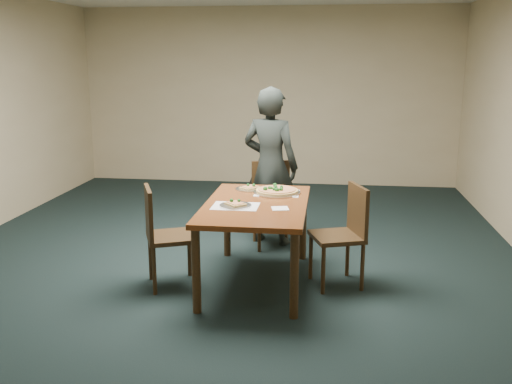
# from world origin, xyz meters

# --- Properties ---
(ground) EXTENTS (8.00, 8.00, 0.00)m
(ground) POSITION_xyz_m (0.00, 0.00, 0.00)
(ground) COLOR black
(ground) RESTS_ON ground
(room_shell) EXTENTS (8.00, 8.00, 8.00)m
(room_shell) POSITION_xyz_m (0.00, 0.00, 1.74)
(room_shell) COLOR tan
(room_shell) RESTS_ON ground
(dining_table) EXTENTS (0.90, 1.50, 0.75)m
(dining_table) POSITION_xyz_m (0.36, -0.31, 0.66)
(dining_table) COLOR #5A2A12
(dining_table) RESTS_ON ground
(chair_far) EXTENTS (0.52, 0.52, 0.91)m
(chair_far) POSITION_xyz_m (0.39, 0.83, 0.52)
(chair_far) COLOR black
(chair_far) RESTS_ON ground
(chair_left) EXTENTS (0.55, 0.55, 0.91)m
(chair_left) POSITION_xyz_m (-0.45, -0.49, 0.52)
(chair_left) COLOR black
(chair_left) RESTS_ON ground
(chair_right) EXTENTS (0.54, 0.54, 0.91)m
(chair_right) POSITION_xyz_m (1.15, -0.24, 0.52)
(chair_right) COLOR black
(chair_right) RESTS_ON ground
(diner) EXTENTS (0.72, 0.58, 1.72)m
(diner) POSITION_xyz_m (0.36, 0.89, 0.86)
(diner) COLOR black
(diner) RESTS_ON ground
(placemat_main) EXTENTS (0.42, 0.32, 0.00)m
(placemat_main) POSITION_xyz_m (0.51, 0.09, 0.75)
(placemat_main) COLOR white
(placemat_main) RESTS_ON dining_table
(placemat_near) EXTENTS (0.40, 0.30, 0.00)m
(placemat_near) POSITION_xyz_m (0.20, -0.44, 0.75)
(placemat_near) COLOR white
(placemat_near) RESTS_ON dining_table
(pizza_pan) EXTENTS (0.44, 0.44, 0.07)m
(pizza_pan) POSITION_xyz_m (0.51, 0.09, 0.77)
(pizza_pan) COLOR silver
(pizza_pan) RESTS_ON dining_table
(slice_plate_near) EXTENTS (0.28, 0.28, 0.06)m
(slice_plate_near) POSITION_xyz_m (0.20, -0.44, 0.76)
(slice_plate_near) COLOR silver
(slice_plate_near) RESTS_ON dining_table
(slice_plate_far) EXTENTS (0.28, 0.28, 0.06)m
(slice_plate_far) POSITION_xyz_m (0.23, 0.22, 0.76)
(slice_plate_far) COLOR silver
(slice_plate_far) RESTS_ON dining_table
(napkin) EXTENTS (0.17, 0.17, 0.01)m
(napkin) POSITION_xyz_m (0.59, -0.48, 0.75)
(napkin) COLOR white
(napkin) RESTS_ON dining_table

